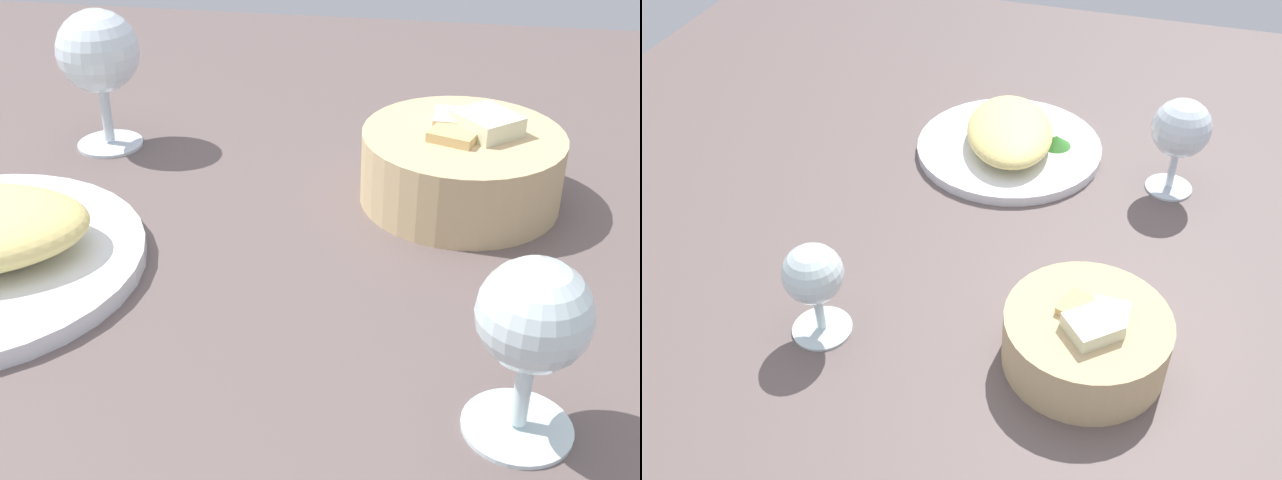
% 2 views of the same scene
% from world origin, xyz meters
% --- Properties ---
extents(ground_plane, '(1.40, 1.40, 0.02)m').
position_xyz_m(ground_plane, '(0.00, 0.00, -0.01)').
color(ground_plane, '#5F504E').
extents(plate, '(0.27, 0.27, 0.01)m').
position_xyz_m(plate, '(-0.15, 0.01, 0.01)').
color(plate, white).
rests_on(plate, ground_plane).
extents(omelette, '(0.22, 0.17, 0.04)m').
position_xyz_m(omelette, '(-0.15, 0.01, 0.04)').
color(omelette, '#E8D47C').
rests_on(omelette, plate).
extents(lettuce_garnish, '(0.04, 0.04, 0.02)m').
position_xyz_m(lettuce_garnish, '(-0.17, 0.07, 0.02)').
color(lettuce_garnish, '#398030').
rests_on(lettuce_garnish, plate).
extents(bread_basket, '(0.17, 0.17, 0.08)m').
position_xyz_m(bread_basket, '(0.21, 0.18, 0.03)').
color(bread_basket, tan).
rests_on(bread_basket, ground_plane).
extents(wine_glass_near, '(0.07, 0.07, 0.11)m').
position_xyz_m(wine_glass_near, '(0.25, -0.10, 0.07)').
color(wine_glass_near, silver).
rests_on(wine_glass_near, ground_plane).
extents(wine_glass_far, '(0.08, 0.08, 0.13)m').
position_xyz_m(wine_glass_far, '(-0.13, 0.24, 0.09)').
color(wine_glass_far, silver).
rests_on(wine_glass_far, ground_plane).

